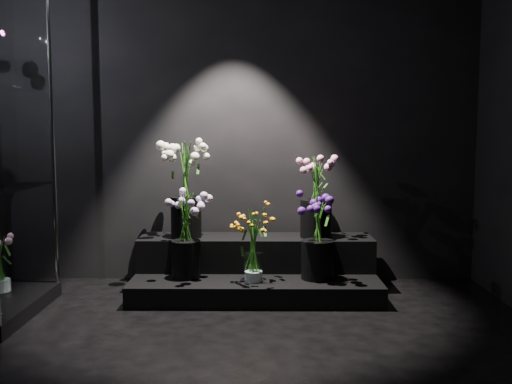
{
  "coord_description": "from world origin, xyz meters",
  "views": [
    {
      "loc": [
        0.19,
        -2.81,
        1.26
      ],
      "look_at": [
        0.16,
        1.2,
        0.84
      ],
      "focal_mm": 40.0,
      "sensor_mm": 36.0,
      "label": 1
    }
  ],
  "objects": [
    {
      "name": "floor",
      "position": [
        0.0,
        0.0,
        0.0
      ],
      "size": [
        4.0,
        4.0,
        0.0
      ],
      "primitive_type": "plane",
      "color": "black",
      "rests_on": "ground"
    },
    {
      "name": "wall_back",
      "position": [
        0.0,
        2.0,
        1.4
      ],
      "size": [
        4.0,
        0.0,
        4.0
      ],
      "primitive_type": "plane",
      "rotation": [
        1.57,
        0.0,
        0.0
      ],
      "color": "black",
      "rests_on": "floor"
    },
    {
      "name": "wall_front",
      "position": [
        0.0,
        -2.0,
        1.4
      ],
      "size": [
        4.0,
        0.0,
        4.0
      ],
      "primitive_type": "plane",
      "rotation": [
        -1.57,
        0.0,
        0.0
      ],
      "color": "black",
      "rests_on": "floor"
    },
    {
      "name": "display_riser",
      "position": [
        0.15,
        1.63,
        0.17
      ],
      "size": [
        1.88,
        0.83,
        0.42
      ],
      "color": "black",
      "rests_on": "floor"
    },
    {
      "name": "bouquet_orange_bells",
      "position": [
        0.14,
        1.32,
        0.45
      ],
      "size": [
        0.3,
        0.3,
        0.57
      ],
      "rotation": [
        0.0,
        0.0,
        -0.06
      ],
      "color": "white",
      "rests_on": "display_riser"
    },
    {
      "name": "bouquet_lilac",
      "position": [
        -0.37,
        1.43,
        0.53
      ],
      "size": [
        0.45,
        0.45,
        0.65
      ],
      "rotation": [
        0.0,
        0.0,
        0.37
      ],
      "color": "black",
      "rests_on": "display_riser"
    },
    {
      "name": "bouquet_purple",
      "position": [
        0.62,
        1.41,
        0.51
      ],
      "size": [
        0.35,
        0.35,
        0.68
      ],
      "rotation": [
        0.0,
        0.0,
        0.18
      ],
      "color": "black",
      "rests_on": "display_riser"
    },
    {
      "name": "bouquet_cream_roses",
      "position": [
        -0.41,
        1.7,
        0.86
      ],
      "size": [
        0.46,
        0.46,
        0.77
      ],
      "rotation": [
        0.0,
        0.0,
        -0.25
      ],
      "color": "black",
      "rests_on": "display_riser"
    },
    {
      "name": "bouquet_pink_roses",
      "position": [
        0.63,
        1.71,
        0.78
      ],
      "size": [
        0.43,
        0.43,
        0.64
      ],
      "rotation": [
        0.0,
        0.0,
        -0.36
      ],
      "color": "black",
      "rests_on": "display_riser"
    }
  ]
}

